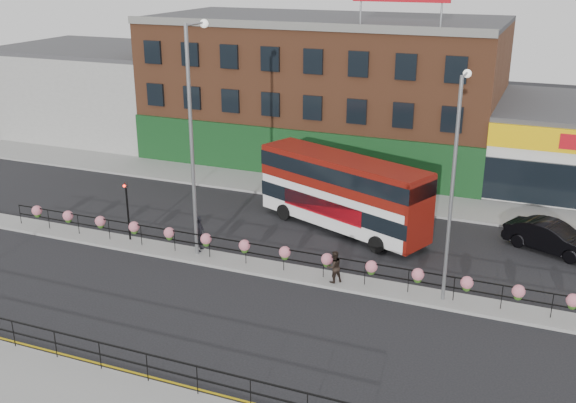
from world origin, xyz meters
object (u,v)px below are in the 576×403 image
at_px(double_decker_bus, 343,186).
at_px(pedestrian_b, 334,267).
at_px(car, 552,237).
at_px(lamp_column_east, 455,171).
at_px(lamp_column_west, 194,122).
at_px(pedestrian_a, 200,233).

bearing_deg(double_decker_bus, pedestrian_b, -75.35).
xyz_separation_m(car, lamp_column_east, (-4.17, -7.28, 5.17)).
bearing_deg(lamp_column_east, lamp_column_west, 179.08).
height_order(pedestrian_a, lamp_column_east, lamp_column_east).
relative_size(pedestrian_b, lamp_column_west, 0.13).
bearing_deg(lamp_column_east, car, 60.18).
xyz_separation_m(double_decker_bus, car, (10.83, 1.23, -1.77)).
distance_m(pedestrian_a, lamp_column_east, 13.33).
xyz_separation_m(double_decker_bus, pedestrian_a, (-5.75, -5.71, -1.46)).
xyz_separation_m(double_decker_bus, lamp_column_west, (-5.69, -5.85, 4.33)).
bearing_deg(car, lamp_column_east, 173.71).
height_order(car, pedestrian_a, pedestrian_a).
relative_size(car, lamp_column_east, 0.51).
distance_m(lamp_column_west, lamp_column_east, 12.38).
relative_size(pedestrian_a, pedestrian_b, 1.23).
bearing_deg(pedestrian_a, lamp_column_west, -170.81).
distance_m(car, pedestrian_b, 11.98).
bearing_deg(pedestrian_a, double_decker_bus, -57.39).
height_order(double_decker_bus, car, double_decker_bus).
xyz_separation_m(pedestrian_a, pedestrian_b, (7.46, -0.83, -0.18)).
height_order(double_decker_bus, lamp_column_east, lamp_column_east).
height_order(pedestrian_a, lamp_column_west, lamp_column_west).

